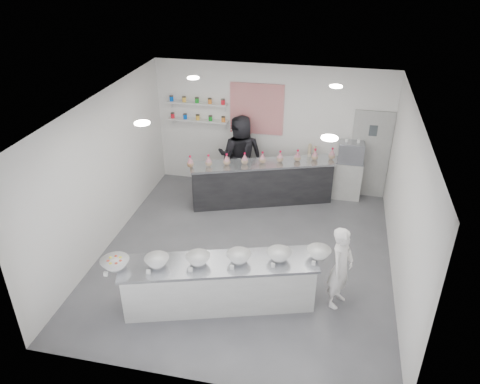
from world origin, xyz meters
name	(u,v)px	position (x,y,z in m)	size (l,w,h in m)	color
floor	(245,255)	(0.00, 0.00, 0.00)	(6.00, 6.00, 0.00)	#515156
ceiling	(246,107)	(0.00, 0.00, 3.00)	(6.00, 6.00, 0.00)	white
back_wall	(271,128)	(0.00, 3.00, 1.50)	(5.50, 5.50, 0.00)	white
left_wall	(104,173)	(-2.75, 0.00, 1.50)	(6.00, 6.00, 0.00)	white
right_wall	(405,204)	(2.75, 0.00, 1.50)	(6.00, 6.00, 0.00)	white
back_door	(370,155)	(2.30, 2.97, 1.05)	(0.88, 0.04, 2.10)	#9F9F9C
pattern_panel	(257,109)	(-0.35, 2.98, 1.95)	(1.25, 0.03, 1.20)	red
jar_shelf_lower	(198,120)	(-1.75, 2.90, 1.60)	(1.45, 0.22, 0.04)	silver
jar_shelf_upper	(197,103)	(-1.75, 2.90, 2.02)	(1.45, 0.22, 0.04)	silver
preserve_jars	(197,109)	(-1.75, 2.88, 1.88)	(1.45, 0.10, 0.56)	red
downlight_0	(142,123)	(-1.40, -1.00, 2.98)	(0.24, 0.24, 0.02)	white
downlight_1	(330,138)	(1.40, -1.00, 2.98)	(0.24, 0.24, 0.02)	white
downlight_2	(193,78)	(-1.40, 1.60, 2.98)	(0.24, 0.24, 0.02)	white
downlight_3	(336,86)	(1.40, 1.60, 2.98)	(0.24, 0.24, 0.02)	white
prep_counter	(219,284)	(-0.14, -1.42, 0.43)	(3.17, 0.72, 0.86)	#B3B3AE
back_bar	(262,183)	(-0.05, 2.13, 0.50)	(3.22, 0.59, 1.00)	black
sneeze_guard	(265,163)	(0.05, 1.86, 1.13)	(3.18, 0.01, 0.27)	white
espresso_ledge	(334,178)	(1.55, 2.78, 0.47)	(1.28, 0.41, 0.95)	#B3B3AE
espresso_machine	(351,152)	(1.87, 2.78, 1.17)	(0.57, 0.39, 0.43)	#93969E
cup_stacks	(312,151)	(1.00, 2.78, 1.10)	(0.24, 0.24, 0.30)	tan
prep_bowls	(219,259)	(-0.14, -1.42, 0.94)	(3.65, 0.50, 0.16)	white
label_cards	(201,279)	(-0.30, -1.92, 0.90)	(3.31, 0.04, 0.07)	white
cookie_bags	(262,157)	(-0.05, 2.13, 1.14)	(3.36, 0.16, 0.28)	#C66E80
woman_prep	(341,268)	(1.78, -0.97, 0.74)	(0.54, 0.35, 1.47)	white
staff_left	(237,154)	(-0.73, 2.60, 0.94)	(0.91, 0.71, 1.87)	black
staff_right	(242,155)	(-0.62, 2.60, 0.94)	(0.92, 0.60, 1.89)	black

